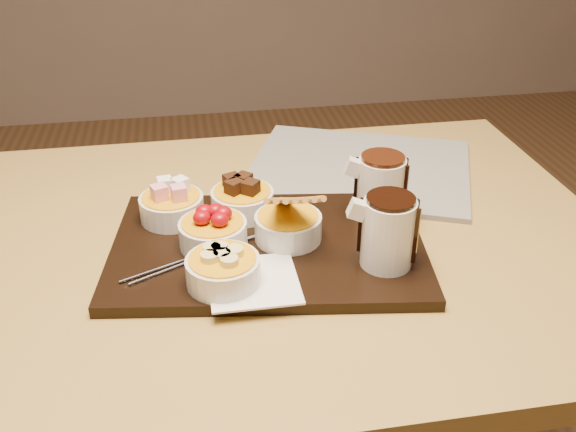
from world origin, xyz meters
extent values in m
cube|color=#A6843D|center=(0.00, 0.00, 0.73)|extent=(1.20, 0.80, 0.04)
cylinder|color=#A6843D|center=(0.54, 0.34, 0.35)|extent=(0.06, 0.06, 0.71)
cube|color=black|center=(0.05, -0.05, 0.76)|extent=(0.50, 0.36, 0.02)
cube|color=white|center=(0.01, -0.14, 0.77)|extent=(0.12, 0.12, 0.00)
cylinder|color=silver|center=(-0.09, 0.05, 0.79)|extent=(0.10, 0.10, 0.04)
cylinder|color=silver|center=(0.02, 0.05, 0.79)|extent=(0.10, 0.10, 0.04)
cylinder|color=silver|center=(-0.03, -0.04, 0.79)|extent=(0.10, 0.10, 0.04)
cylinder|color=silver|center=(0.08, -0.04, 0.79)|extent=(0.10, 0.10, 0.04)
cylinder|color=silver|center=(-0.03, -0.14, 0.79)|extent=(0.10, 0.10, 0.04)
cylinder|color=silver|center=(0.20, -0.13, 0.82)|extent=(0.08, 0.08, 0.10)
cylinder|color=silver|center=(0.23, 0.00, 0.82)|extent=(0.08, 0.08, 0.10)
cube|color=beige|center=(0.26, 0.20, 0.76)|extent=(0.49, 0.45, 0.01)
camera|label=1|loc=(-0.06, -0.84, 1.28)|focal=40.00mm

